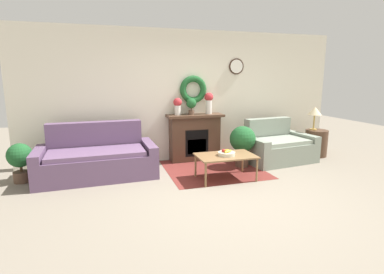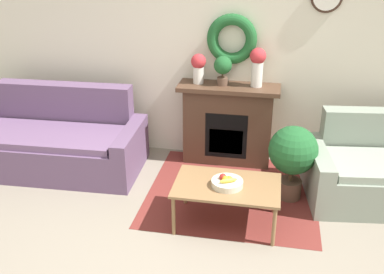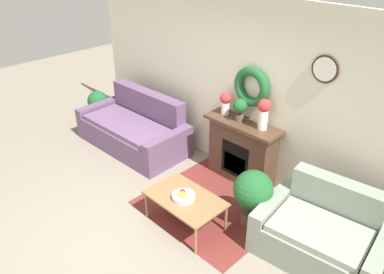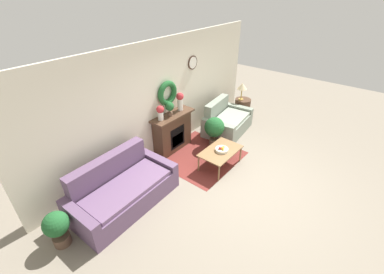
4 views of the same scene
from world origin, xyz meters
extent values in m
plane|color=gray|center=(0.00, 0.00, 0.00)|extent=(16.00, 16.00, 0.00)
cube|color=maroon|center=(0.25, 1.40, 0.00)|extent=(1.80, 1.73, 0.01)
cube|color=beige|center=(0.00, 2.35, 1.35)|extent=(6.80, 0.06, 2.70)
cylinder|color=#382319|center=(1.10, 2.30, 1.97)|extent=(0.34, 0.02, 0.34)
cylinder|color=white|center=(1.10, 2.29, 1.97)|extent=(0.29, 0.01, 0.29)
torus|color=#1E5628|center=(0.11, 2.25, 1.49)|extent=(0.57, 0.13, 0.57)
cube|color=#4C3323|center=(0.11, 2.15, 0.47)|extent=(1.04, 0.34, 0.93)
cube|color=black|center=(0.11, 1.99, 0.40)|extent=(0.50, 0.02, 0.56)
cube|color=orange|center=(0.11, 1.98, 0.33)|extent=(0.40, 0.01, 0.31)
cube|color=#4C3323|center=(0.11, 2.11, 0.96)|extent=(1.18, 0.41, 0.05)
cube|color=#604766|center=(-1.87, 1.46, 0.21)|extent=(1.70, 0.83, 0.42)
cube|color=#604766|center=(-1.89, 1.96, 0.47)|extent=(1.68, 0.27, 0.94)
cube|color=#604766|center=(-2.80, 1.54, 0.28)|extent=(0.20, 1.00, 0.56)
cube|color=#604766|center=(-0.95, 1.60, 0.28)|extent=(0.20, 1.00, 0.56)
cube|color=#6A4E70|center=(-1.87, 1.46, 0.46)|extent=(1.63, 0.76, 0.08)
cube|color=gray|center=(1.77, 1.45, 0.20)|extent=(1.16, 0.87, 0.41)
cube|color=gray|center=(1.71, 1.92, 0.43)|extent=(1.10, 0.34, 0.87)
cube|color=gray|center=(1.13, 1.48, 0.27)|extent=(0.28, 0.96, 0.55)
cube|color=gray|center=(2.38, 1.63, 0.27)|extent=(0.28, 0.96, 0.55)
cube|color=gray|center=(1.77, 1.45, 0.45)|extent=(1.11, 0.80, 0.08)
cube|color=olive|center=(0.25, 0.81, 0.42)|extent=(1.00, 0.63, 0.03)
cylinder|color=olive|center=(-0.21, 0.54, 0.20)|extent=(0.04, 0.04, 0.41)
cylinder|color=olive|center=(0.71, 0.54, 0.20)|extent=(0.04, 0.04, 0.41)
cylinder|color=olive|center=(-0.21, 1.09, 0.20)|extent=(0.04, 0.04, 0.41)
cylinder|color=olive|center=(0.71, 1.09, 0.20)|extent=(0.04, 0.04, 0.41)
cylinder|color=beige|center=(0.26, 0.79, 0.46)|extent=(0.30, 0.30, 0.06)
sphere|color=#B2231E|center=(0.21, 0.81, 0.51)|extent=(0.07, 0.07, 0.07)
sphere|color=orange|center=(0.28, 0.77, 0.51)|extent=(0.07, 0.07, 0.07)
sphere|color=orange|center=(0.24, 0.76, 0.51)|extent=(0.07, 0.07, 0.07)
ellipsoid|color=yellow|center=(0.27, 0.75, 0.51)|extent=(0.17, 0.11, 0.04)
cylinder|color=#4C3323|center=(2.82, 1.69, 0.29)|extent=(0.48, 0.48, 0.59)
cylinder|color=#B28E42|center=(2.76, 1.74, 0.60)|extent=(0.15, 0.15, 0.02)
cylinder|color=#B28E42|center=(2.76, 1.74, 0.77)|extent=(0.03, 0.03, 0.32)
cone|color=beige|center=(2.76, 1.74, 1.02)|extent=(0.30, 0.30, 0.18)
cylinder|color=silver|center=(-0.26, 2.15, 1.08)|extent=(0.12, 0.12, 0.20)
sphere|color=#B72D33|center=(-0.26, 2.15, 1.24)|extent=(0.17, 0.17, 0.17)
cylinder|color=silver|center=(0.42, 2.15, 1.12)|extent=(0.13, 0.13, 0.29)
sphere|color=#B72D33|center=(0.42, 2.15, 1.34)|extent=(0.18, 0.18, 0.18)
cylinder|color=brown|center=(0.03, 2.13, 1.03)|extent=(0.13, 0.13, 0.09)
cylinder|color=#4C3823|center=(0.03, 2.13, 1.10)|extent=(0.02, 0.02, 0.06)
sphere|color=#1E5628|center=(0.03, 2.13, 1.22)|extent=(0.21, 0.21, 0.21)
cylinder|color=brown|center=(-3.10, 1.67, 0.09)|extent=(0.27, 0.27, 0.18)
cylinder|color=#4C3823|center=(-3.10, 1.67, 0.24)|extent=(0.04, 0.04, 0.11)
sphere|color=#1E5628|center=(-3.10, 1.67, 0.46)|extent=(0.40, 0.40, 0.40)
cylinder|color=brown|center=(0.86, 1.41, 0.10)|extent=(0.25, 0.25, 0.20)
cylinder|color=#4C3823|center=(0.86, 1.41, 0.27)|extent=(0.04, 0.04, 0.14)
sphere|color=#1E5628|center=(0.86, 1.41, 0.56)|extent=(0.51, 0.51, 0.51)
camera|label=1|loc=(-1.73, -3.79, 1.75)|focal=28.00mm
camera|label=2|loc=(0.61, -2.85, 2.58)|focal=42.00mm
camera|label=3|loc=(2.99, -1.79, 3.40)|focal=35.00mm
camera|label=4|loc=(-3.87, -1.68, 3.71)|focal=24.00mm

